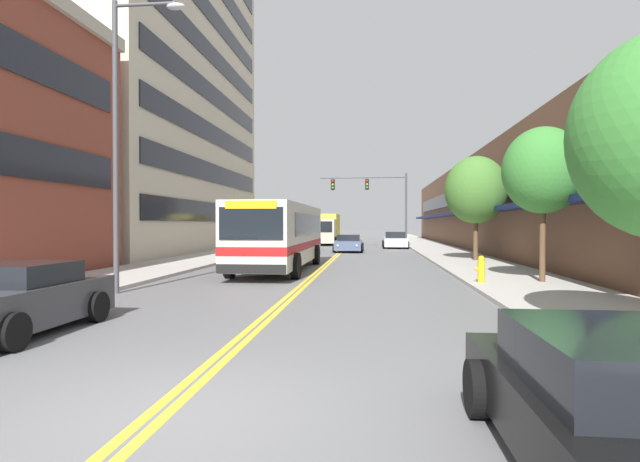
{
  "coord_description": "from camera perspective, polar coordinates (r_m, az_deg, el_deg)",
  "views": [
    {
      "loc": [
        2.33,
        -5.31,
        2.09
      ],
      "look_at": [
        -1.18,
        28.09,
        1.6
      ],
      "focal_mm": 28.0,
      "sensor_mm": 36.0,
      "label": 1
    }
  ],
  "objects": [
    {
      "name": "centre_line",
      "position": [
        42.42,
        2.85,
        -1.98
      ],
      "size": [
        0.34,
        106.0,
        0.01
      ],
      "color": "yellow",
      "rests_on": "ground_plane"
    },
    {
      "name": "car_red_parked_left_near",
      "position": [
        35.97,
        -4.68,
        -1.48
      ],
      "size": [
        2.18,
        4.65,
        1.38
      ],
      "color": "maroon",
      "rests_on": "ground_plane"
    },
    {
      "name": "car_slate_blue_moving_lead",
      "position": [
        37.28,
        3.31,
        -1.45
      ],
      "size": [
        2.18,
        4.48,
        1.28
      ],
      "color": "#475675",
      "rests_on": "ground_plane"
    },
    {
      "name": "fire_hydrant",
      "position": [
        17.53,
        17.94,
        -4.17
      ],
      "size": [
        0.32,
        0.24,
        0.9
      ],
      "color": "yellow",
      "rests_on": "sidewalk_right"
    },
    {
      "name": "street_lamp_left_near",
      "position": [
        16.26,
        -21.45,
        11.53
      ],
      "size": [
        2.24,
        0.28,
        8.71
      ],
      "color": "#47474C",
      "rests_on": "ground_plane"
    },
    {
      "name": "car_white_parked_right_mid",
      "position": [
        43.35,
        8.57,
        -1.09
      ],
      "size": [
        2.17,
        4.49,
        1.4
      ],
      "color": "white",
      "rests_on": "ground_plane"
    },
    {
      "name": "car_dark_grey_parked_left_mid",
      "position": [
        11.16,
        -31.4,
        -6.77
      ],
      "size": [
        2.05,
        4.14,
        1.33
      ],
      "color": "#38383D",
      "rests_on": "ground_plane"
    },
    {
      "name": "street_tree_right_mid",
      "position": [
        18.6,
        24.12,
        6.31
      ],
      "size": [
        2.67,
        2.67,
        5.24
      ],
      "color": "brown",
      "rests_on": "sidewalk_right"
    },
    {
      "name": "sidewalk_right",
      "position": [
        42.67,
        12.93,
        -1.91
      ],
      "size": [
        3.94,
        106.0,
        0.12
      ],
      "color": "#B2ADA5",
      "rests_on": "ground_plane"
    },
    {
      "name": "street_tree_right_far",
      "position": [
        28.35,
        17.38,
        4.49
      ],
      "size": [
        3.31,
        3.31,
        5.62
      ],
      "color": "brown",
      "rests_on": "sidewalk_right"
    },
    {
      "name": "car_black_parked_right_foreground",
      "position": [
        4.87,
        32.12,
        -17.49
      ],
      "size": [
        2.04,
        4.59,
        1.21
      ],
      "color": "black",
      "rests_on": "ground_plane"
    },
    {
      "name": "box_truck",
      "position": [
        50.35,
        0.65,
        0.24
      ],
      "size": [
        2.68,
        8.04,
        3.05
      ],
      "color": "beige",
      "rests_on": "ground_plane"
    },
    {
      "name": "sidewalk_left",
      "position": [
        43.48,
        -7.04,
        -1.84
      ],
      "size": [
        3.94,
        106.0,
        0.12
      ],
      "color": "#B2ADA5",
      "rests_on": "ground_plane"
    },
    {
      "name": "storefront_row_right",
      "position": [
        43.83,
        21.02,
        2.78
      ],
      "size": [
        9.1,
        68.0,
        7.24
      ],
      "color": "brown",
      "rests_on": "ground_plane"
    },
    {
      "name": "traffic_signal_mast",
      "position": [
        43.31,
        6.38,
        4.2
      ],
      "size": [
        7.5,
        0.38,
        6.43
      ],
      "color": "#47474C",
      "rests_on": "ground_plane"
    },
    {
      "name": "ground_plane",
      "position": [
        42.42,
        2.85,
        -1.99
      ],
      "size": [
        240.0,
        240.0,
        0.0
      ],
      "primitive_type": "plane",
      "color": "slate"
    },
    {
      "name": "office_tower_left",
      "position": [
        42.53,
        -20.11,
        16.07
      ],
      "size": [
        12.08,
        26.37,
        26.6
      ],
      "color": "beige",
      "rests_on": "ground_plane"
    },
    {
      "name": "city_bus",
      "position": [
        22.8,
        -4.47,
        -0.24
      ],
      "size": [
        2.85,
        11.22,
        2.92
      ],
      "color": "silver",
      "rests_on": "ground_plane"
    }
  ]
}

